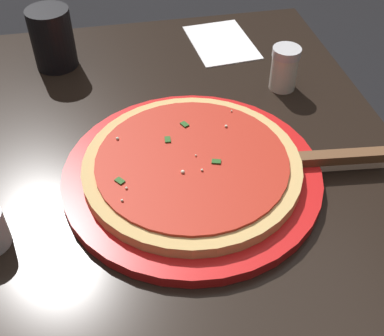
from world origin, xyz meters
name	(u,v)px	position (x,y,z in m)	size (l,w,h in m)	color
restaurant_table	(175,246)	(0.00, 0.00, 0.58)	(0.90, 0.68, 0.74)	black
serving_plate	(192,174)	(-0.02, -0.03, 0.75)	(0.35, 0.35, 0.02)	red
pizza	(192,165)	(-0.02, -0.03, 0.76)	(0.29, 0.29, 0.02)	#DBB26B
pizza_server	(313,160)	(-0.03, -0.19, 0.76)	(0.08, 0.22, 0.01)	silver
cup_tall_drink	(52,38)	(0.32, 0.15, 0.79)	(0.07, 0.07, 0.10)	black
napkin_folded_right	(221,42)	(0.34, -0.15, 0.74)	(0.16, 0.11, 0.00)	white
parmesan_shaker	(284,68)	(0.17, -0.22, 0.78)	(0.05, 0.05, 0.07)	silver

